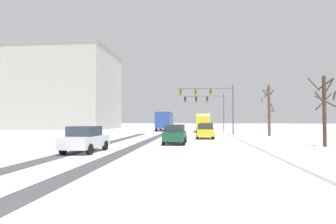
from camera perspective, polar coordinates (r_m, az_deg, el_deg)
The scene contains 14 objects.
wheel_track_left_lane at distance 22.06m, azimuth -6.29°, elevation -6.79°, with size 1.04×38.49×0.01m, color #4C4C51.
wheel_track_right_lane at distance 22.88m, azimuth -13.82°, elevation -6.57°, with size 1.14×38.49×0.01m, color #4C4C51.
sidewalk_kerb_right at distance 20.81m, azimuth 23.14°, elevation -6.83°, with size 4.00×38.49×0.12m, color white.
traffic_signal_far_right at distance 49.17m, azimuth 7.89°, elevation 1.71°, with size 7.05×0.46×6.50m.
traffic_signal_near_right at distance 37.10m, azimuth 8.56°, elevation 2.79°, with size 7.21×0.45×6.50m.
car_blue_lead at distance 36.66m, azimuth 7.83°, elevation -3.43°, with size 1.98×4.17×1.62m.
car_yellow_cab_second at distance 30.52m, azimuth 7.51°, elevation -3.81°, with size 1.90×4.13×1.62m.
car_dark_green_third at distance 23.64m, azimuth 1.41°, elevation -4.47°, with size 1.87×4.12×1.62m.
car_white_fourth at distance 18.30m, azimuth -16.34°, elevation -5.25°, with size 1.94×4.16×1.62m.
bus_oncoming at distance 53.35m, azimuth -0.62°, elevation -1.60°, with size 2.80×11.04×3.38m.
box_truck_delivery at distance 47.01m, azimuth 7.14°, elevation -2.03°, with size 2.51×7.47×3.02m.
bare_tree_sidewalk_mid at distance 24.26m, azimuth 29.02°, elevation 0.95°, with size 1.82×1.73×5.32m.
bare_tree_sidewalk_far at distance 37.39m, azimuth 19.66°, elevation 0.71°, with size 1.71×1.73×6.35m.
office_building_far_left_block at distance 66.92m, azimuth -21.00°, elevation 4.08°, with size 23.36×18.40×16.96m.
Camera 1 is at (2.76, -4.01, 2.01)m, focal length 30.23 mm.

